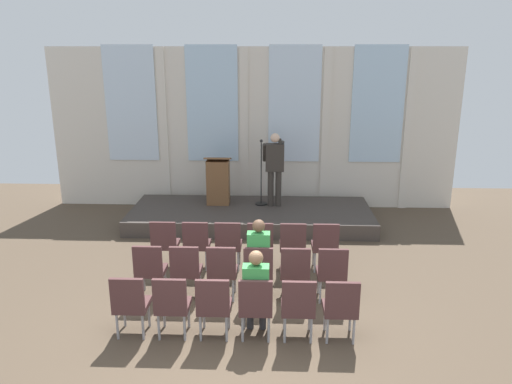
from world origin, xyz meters
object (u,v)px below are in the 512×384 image
at_px(chair_r0_c0, 165,241).
at_px(chair_r2_c4, 298,305).
at_px(chair_r1_c3, 258,269).
at_px(chair_r1_c4, 295,270).
at_px(chair_r1_c5, 332,270).
at_px(chair_r1_c2, 222,268).
at_px(chair_r2_c0, 130,302).
at_px(chair_r2_c5, 341,306).
at_px(lectern, 218,181).
at_px(chair_r0_c1, 197,241).
at_px(chair_r2_c2, 214,303).
at_px(speaker, 275,164).
at_px(chair_r2_c1, 172,302).
at_px(chair_r2_c3, 256,304).
at_px(audience_r2_c3, 256,289).
at_px(chair_r1_c1, 186,268).
at_px(chair_r0_c4, 293,243).
at_px(chair_r0_c2, 228,242).
at_px(chair_r0_c5, 325,243).
at_px(audience_r1_c3, 259,255).
at_px(chair_r0_c3, 260,242).
at_px(chair_r1_c0, 150,267).
at_px(mic_stand, 261,191).

xyz_separation_m(chair_r0_c0, chair_r2_c4, (2.33, -2.24, 0.00)).
height_order(chair_r1_c3, chair_r1_c4, same).
relative_size(chair_r1_c4, chair_r1_c5, 1.00).
xyz_separation_m(chair_r1_c2, chair_r2_c4, (1.16, -1.12, 0.00)).
xyz_separation_m(chair_r2_c0, chair_r2_c5, (2.91, 0.00, 0.00)).
bearing_deg(chair_r2_c5, lectern, 113.67).
relative_size(chair_r0_c1, chair_r2_c2, 1.00).
distance_m(speaker, chair_r2_c2, 5.13).
bearing_deg(chair_r2_c4, chair_r2_c1, 180.00).
height_order(chair_r2_c3, audience_r2_c3, audience_r2_c3).
distance_m(chair_r0_c0, chair_r1_c1, 1.26).
relative_size(chair_r2_c3, audience_r2_c3, 0.72).
bearing_deg(chair_r0_c4, chair_r1_c4, -90.00).
height_order(chair_r0_c2, chair_r0_c4, same).
height_order(chair_r2_c1, audience_r2_c3, audience_r2_c3).
bearing_deg(speaker, lectern, 174.78).
xyz_separation_m(chair_r0_c4, chair_r1_c4, (0.00, -1.12, 0.00)).
distance_m(chair_r0_c4, chair_r1_c2, 1.61).
bearing_deg(chair_r2_c1, chair_r2_c2, 0.00).
xyz_separation_m(chair_r0_c2, chair_r0_c5, (1.74, 0.00, 0.00)).
distance_m(chair_r0_c0, audience_r2_c3, 2.78).
bearing_deg(audience_r1_c3, speaker, 86.32).
xyz_separation_m(chair_r0_c0, chair_r0_c2, (1.16, 0.00, 0.00)).
relative_size(chair_r0_c0, chair_r2_c2, 1.00).
height_order(chair_r0_c4, audience_r1_c3, audience_r1_c3).
relative_size(lectern, chair_r0_c3, 1.23).
distance_m(chair_r0_c4, chair_r1_c4, 1.12).
relative_size(chair_r1_c0, chair_r1_c2, 1.00).
xyz_separation_m(mic_stand, chair_r1_c1, (-1.10, -3.97, -0.15)).
xyz_separation_m(chair_r1_c1, chair_r2_c3, (1.16, -1.12, 0.00)).
xyz_separation_m(chair_r2_c0, chair_r2_c2, (1.16, 0.00, 0.00)).
bearing_deg(chair_r0_c1, chair_r2_c0, -104.56).
bearing_deg(chair_r0_c2, chair_r0_c3, 0.00).
bearing_deg(chair_r2_c0, chair_r0_c2, 62.55).
xyz_separation_m(chair_r2_c2, chair_r2_c4, (1.16, 0.00, 0.00)).
bearing_deg(audience_r1_c3, mic_stand, 90.98).
height_order(chair_r0_c0, audience_r2_c3, audience_r2_c3).
height_order(chair_r0_c2, chair_r1_c5, same).
distance_m(chair_r0_c5, chair_r2_c2, 2.84).
height_order(mic_stand, chair_r1_c1, mic_stand).
bearing_deg(chair_r1_c0, chair_r1_c1, 0.00).
distance_m(chair_r0_c3, chair_r1_c1, 1.61).
height_order(chair_r0_c5, chair_r2_c3, same).
bearing_deg(chair_r0_c3, chair_r2_c2, -104.56).
bearing_deg(chair_r2_c4, mic_stand, 97.26).
bearing_deg(audience_r1_c3, chair_r0_c0, 149.20).
bearing_deg(chair_r2_c3, chair_r2_c4, 0.00).
height_order(speaker, chair_r2_c3, speaker).
height_order(chair_r1_c0, chair_r1_c3, same).
distance_m(mic_stand, chair_r2_c5, 5.23).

